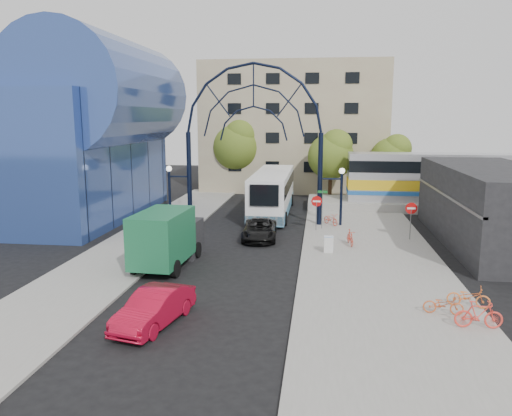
# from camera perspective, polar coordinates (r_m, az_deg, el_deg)

# --- Properties ---
(ground) EXTENTS (120.00, 120.00, 0.00)m
(ground) POSITION_cam_1_polar(r_m,az_deg,el_deg) (25.11, -4.56, -8.55)
(ground) COLOR black
(ground) RESTS_ON ground
(sidewalk_east) EXTENTS (8.00, 56.00, 0.12)m
(sidewalk_east) POSITION_cam_1_polar(r_m,az_deg,el_deg) (28.56, 13.18, -6.32)
(sidewalk_east) COLOR gray
(sidewalk_east) RESTS_ON ground
(plaza_west) EXTENTS (5.00, 50.00, 0.12)m
(plaza_west) POSITION_cam_1_polar(r_m,az_deg,el_deg) (32.42, -13.70, -4.34)
(plaza_west) COLOR gray
(plaza_west) RESTS_ON ground
(gateway_arch) EXTENTS (13.64, 0.44, 12.10)m
(gateway_arch) POSITION_cam_1_polar(r_m,az_deg,el_deg) (37.57, -0.29, 11.02)
(gateway_arch) COLOR black
(gateway_arch) RESTS_ON ground
(stop_sign) EXTENTS (0.80, 0.07, 2.50)m
(stop_sign) POSITION_cam_1_polar(r_m,az_deg,el_deg) (35.76, 6.94, 0.41)
(stop_sign) COLOR slate
(stop_sign) RESTS_ON sidewalk_east
(do_not_enter_sign) EXTENTS (0.76, 0.07, 2.48)m
(do_not_enter_sign) POSITION_cam_1_polar(r_m,az_deg,el_deg) (34.32, 17.31, -0.44)
(do_not_enter_sign) COLOR slate
(do_not_enter_sign) RESTS_ON sidewalk_east
(street_name_sign) EXTENTS (0.70, 0.70, 2.80)m
(street_name_sign) POSITION_cam_1_polar(r_m,az_deg,el_deg) (36.33, 7.58, 0.77)
(street_name_sign) COLOR slate
(street_name_sign) RESTS_ON sidewalk_east
(sandwich_board) EXTENTS (0.55, 0.61, 0.99)m
(sandwich_board) POSITION_cam_1_polar(r_m,az_deg,el_deg) (30.13, 8.31, -3.93)
(sandwich_board) COLOR white
(sandwich_board) RESTS_ON sidewalk_east
(transit_hall) EXTENTS (16.50, 18.00, 14.50)m
(transit_hall) POSITION_cam_1_polar(r_m,az_deg,el_deg) (43.30, -20.80, 7.80)
(transit_hall) COLOR #2F4A91
(transit_hall) RESTS_ON ground
(commercial_block_east) EXTENTS (6.00, 16.00, 5.00)m
(commercial_block_east) POSITION_cam_1_polar(r_m,az_deg,el_deg) (35.46, 25.33, 0.23)
(commercial_block_east) COLOR black
(commercial_block_east) RESTS_ON ground
(apartment_block) EXTENTS (20.00, 12.10, 14.00)m
(apartment_block) POSITION_cam_1_polar(r_m,az_deg,el_deg) (58.29, 4.46, 9.22)
(apartment_block) COLOR tan
(apartment_block) RESTS_ON ground
(train_platform) EXTENTS (32.00, 5.00, 0.80)m
(train_platform) POSITION_cam_1_polar(r_m,az_deg,el_deg) (48.28, 25.35, 0.14)
(train_platform) COLOR gray
(train_platform) RESTS_ON ground
(train_car) EXTENTS (25.10, 3.05, 4.20)m
(train_car) POSITION_cam_1_polar(r_m,az_deg,el_deg) (47.94, 25.58, 3.08)
(train_car) COLOR #B7B7BC
(train_car) RESTS_ON train_platform
(tree_north_a) EXTENTS (4.48, 4.48, 7.00)m
(tree_north_a) POSITION_cam_1_polar(r_m,az_deg,el_deg) (49.30, 8.70, 6.14)
(tree_north_a) COLOR #382314
(tree_north_a) RESTS_ON ground
(tree_north_b) EXTENTS (5.12, 5.12, 8.00)m
(tree_north_b) POSITION_cam_1_polar(r_m,az_deg,el_deg) (53.97, -2.14, 7.31)
(tree_north_b) COLOR #382314
(tree_north_b) RESTS_ON ground
(tree_north_c) EXTENTS (4.16, 4.16, 6.50)m
(tree_north_c) POSITION_cam_1_polar(r_m,az_deg,el_deg) (51.79, 15.32, 5.73)
(tree_north_c) COLOR #382314
(tree_north_c) RESTS_ON ground
(city_bus) EXTENTS (3.11, 13.02, 3.56)m
(city_bus) POSITION_cam_1_polar(r_m,az_deg,el_deg) (42.44, 1.91, 1.87)
(city_bus) COLOR white
(city_bus) RESTS_ON ground
(green_truck) EXTENTS (2.72, 6.42, 3.18)m
(green_truck) POSITION_cam_1_polar(r_m,az_deg,el_deg) (27.92, -10.03, -3.34)
(green_truck) COLOR black
(green_truck) RESTS_ON ground
(black_suv) EXTENTS (2.54, 4.94, 1.33)m
(black_suv) POSITION_cam_1_polar(r_m,az_deg,el_deg) (33.57, 0.42, -2.48)
(black_suv) COLOR black
(black_suv) RESTS_ON ground
(red_sedan) EXTENTS (2.42, 4.56, 1.43)m
(red_sedan) POSITION_cam_1_polar(r_m,az_deg,el_deg) (20.43, -11.56, -11.11)
(red_sedan) COLOR #B20A27
(red_sedan) RESTS_ON ground
(bike_near_a) EXTENTS (1.42, 1.67, 0.86)m
(bike_near_a) POSITION_cam_1_polar(r_m,az_deg,el_deg) (38.00, 8.55, -1.25)
(bike_near_a) COLOR #F14530
(bike_near_a) RESTS_ON sidewalk_east
(bike_near_b) EXTENTS (0.70, 1.67, 0.97)m
(bike_near_b) POSITION_cam_1_polar(r_m,az_deg,el_deg) (32.18, 10.71, -3.33)
(bike_near_b) COLOR red
(bike_near_b) RESTS_ON sidewalk_east
(bike_far_a) EXTENTS (1.84, 0.97, 0.92)m
(bike_far_a) POSITION_cam_1_polar(r_m,az_deg,el_deg) (23.40, 23.12, -9.31)
(bike_far_a) COLOR orange
(bike_far_a) RESTS_ON sidewalk_east
(bike_far_b) EXTENTS (1.83, 0.54, 1.09)m
(bike_far_b) POSITION_cam_1_polar(r_m,az_deg,el_deg) (21.31, 24.11, -11.06)
(bike_far_b) COLOR #F33D30
(bike_far_b) RESTS_ON sidewalk_east
(bike_far_c) EXTENTS (1.65, 0.75, 0.84)m
(bike_far_c) POSITION_cam_1_polar(r_m,az_deg,el_deg) (22.24, 20.62, -10.27)
(bike_far_c) COLOR #D05929
(bike_far_c) RESTS_ON sidewalk_east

